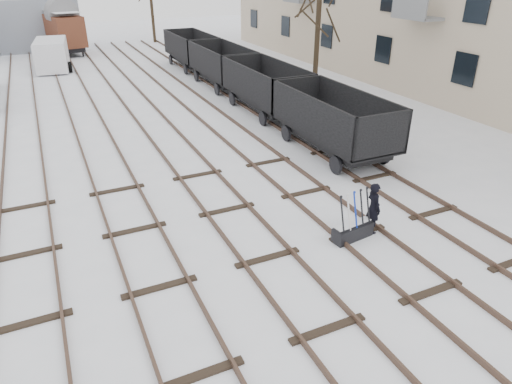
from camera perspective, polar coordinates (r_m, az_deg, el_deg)
ground at (r=12.64m, az=1.44°, el=-8.33°), size 120.00×120.00×0.00m
tracks at (r=24.46m, az=-13.11°, el=8.98°), size 13.90×52.00×0.16m
shed_right at (r=49.49m, az=-25.58°, el=18.56°), size 7.00×6.00×4.50m
ground_frame at (r=13.64m, az=12.00°, el=-4.67°), size 1.35×0.60×1.49m
worker at (r=13.88m, az=14.46°, el=-1.93°), size 0.44×0.62×1.60m
freight_wagon_a at (r=19.59m, az=9.59°, el=7.65°), size 2.48×6.21×2.53m
freight_wagon_b at (r=24.87m, az=1.23°, el=12.11°), size 2.48×6.21×2.53m
freight_wagon_c at (r=30.59m, az=-4.25°, el=14.84°), size 2.48×6.21×2.53m
freight_wagon_d at (r=36.53m, az=-8.05°, el=16.62°), size 2.48×6.21×2.53m
box_van_wagon at (r=44.71m, az=-22.81°, el=18.21°), size 3.34×5.09×3.59m
panel_van at (r=38.65m, az=-24.15°, el=15.44°), size 2.64×5.11×2.16m
tree_near at (r=27.92m, az=7.59°, el=17.46°), size 0.30×0.30×5.69m
tree_far_left at (r=47.38m, az=-24.87°, el=19.45°), size 0.30×0.30×6.16m
tree_far_right at (r=49.50m, az=-12.90°, el=21.58°), size 0.30×0.30×6.58m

